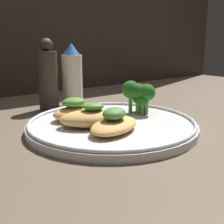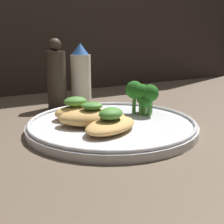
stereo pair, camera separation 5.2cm
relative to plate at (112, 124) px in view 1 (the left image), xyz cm
name	(u,v)px [view 1 (the left image)]	position (x,y,z in cm)	size (l,w,h in cm)	color
ground_plane	(112,132)	(0.00, 0.00, -1.49)	(180.00, 180.00, 1.00)	brown
plate	(112,124)	(0.00, 0.00, 0.00)	(31.57, 31.57, 2.00)	silver
grilled_meat_front	(114,123)	(-3.05, -4.67, 1.86)	(12.56, 10.16, 4.13)	tan
grilled_meat_middle	(94,118)	(-4.16, -0.23, 2.05)	(13.52, 10.76, 4.31)	tan
grilled_meat_back	(74,111)	(-4.84, 5.62, 2.15)	(8.82, 6.69, 4.44)	tan
broccoli_bunch	(140,94)	(8.68, 1.99, 4.65)	(6.30, 6.56, 6.86)	#4C8E38
sauce_bottle	(72,77)	(3.97, 21.82, 6.55)	(5.06, 5.06, 15.76)	beige
pepper_grinder	(48,78)	(-2.55, 21.82, 6.67)	(4.61, 4.61, 16.90)	#382D23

